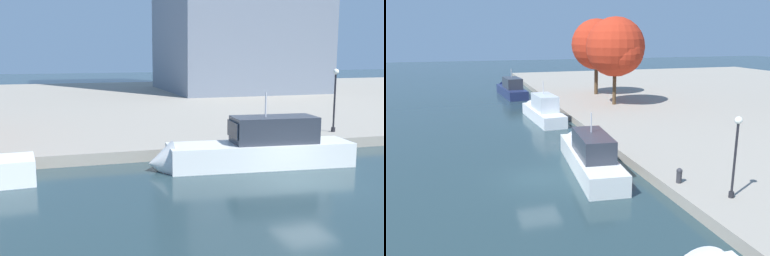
# 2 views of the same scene
# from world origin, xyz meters

# --- Properties ---
(ground_plane) EXTENTS (220.00, 220.00, 0.00)m
(ground_plane) POSITION_xyz_m (0.00, 0.00, 0.00)
(ground_plane) COLOR #23383D
(dock_promenade) EXTENTS (120.00, 55.00, 0.63)m
(dock_promenade) POSITION_xyz_m (0.00, 33.66, 0.31)
(dock_promenade) COLOR gray
(dock_promenade) RESTS_ON ground_plane
(motor_yacht_2) EXTENTS (10.67, 3.20, 4.51)m
(motor_yacht_2) POSITION_xyz_m (-1.08, 3.55, 0.76)
(motor_yacht_2) COLOR silver
(motor_yacht_2) RESTS_ON ground_plane
(mooring_bollard_2) EXTENTS (0.33, 0.33, 0.84)m
(mooring_bollard_2) POSITION_xyz_m (4.36, 6.96, 1.08)
(mooring_bollard_2) COLOR #2D2D33
(mooring_bollard_2) RESTS_ON dock_promenade
(lamp_post) EXTENTS (0.37, 0.37, 4.12)m
(lamp_post) POSITION_xyz_m (6.86, 8.41, 3.06)
(lamp_post) COLOR black
(lamp_post) RESTS_ON dock_promenade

